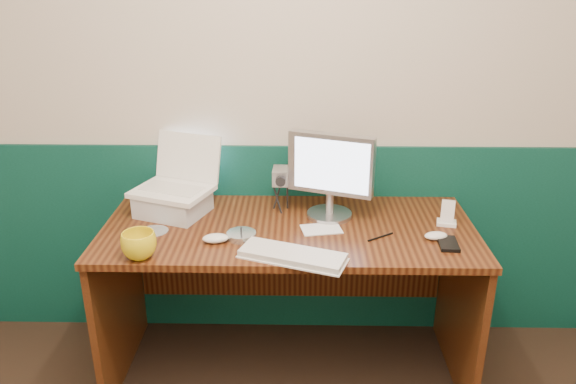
{
  "coord_description": "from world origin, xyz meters",
  "views": [
    {
      "loc": [
        0.07,
        -0.81,
        1.79
      ],
      "look_at": [
        0.03,
        1.23,
        0.97
      ],
      "focal_mm": 35.0,
      "sensor_mm": 36.0,
      "label": 1
    }
  ],
  "objects_px": {
    "laptop": "(170,165)",
    "mug": "(139,245)",
    "desk": "(289,301)",
    "camcorder": "(281,189)",
    "monitor": "(330,177)",
    "keyboard": "(293,256)"
  },
  "relations": [
    {
      "from": "keyboard",
      "to": "camcorder",
      "type": "relative_size",
      "value": 1.94
    },
    {
      "from": "desk",
      "to": "laptop",
      "type": "relative_size",
      "value": 4.92
    },
    {
      "from": "laptop",
      "to": "keyboard",
      "type": "bearing_deg",
      "value": -17.04
    },
    {
      "from": "mug",
      "to": "monitor",
      "type": "bearing_deg",
      "value": 28.22
    },
    {
      "from": "laptop",
      "to": "mug",
      "type": "bearing_deg",
      "value": -75.35
    },
    {
      "from": "mug",
      "to": "camcorder",
      "type": "relative_size",
      "value": 0.65
    },
    {
      "from": "desk",
      "to": "mug",
      "type": "relative_size",
      "value": 11.89
    },
    {
      "from": "desk",
      "to": "laptop",
      "type": "distance_m",
      "value": 0.81
    },
    {
      "from": "monitor",
      "to": "camcorder",
      "type": "relative_size",
      "value": 1.81
    },
    {
      "from": "desk",
      "to": "camcorder",
      "type": "relative_size",
      "value": 7.71
    },
    {
      "from": "laptop",
      "to": "monitor",
      "type": "height_order",
      "value": "monitor"
    },
    {
      "from": "desk",
      "to": "camcorder",
      "type": "height_order",
      "value": "camcorder"
    },
    {
      "from": "laptop",
      "to": "camcorder",
      "type": "relative_size",
      "value": 1.57
    },
    {
      "from": "laptop",
      "to": "desk",
      "type": "bearing_deg",
      "value": 6.73
    },
    {
      "from": "camcorder",
      "to": "laptop",
      "type": "bearing_deg",
      "value": -172.63
    },
    {
      "from": "desk",
      "to": "laptop",
      "type": "height_order",
      "value": "laptop"
    },
    {
      "from": "laptop",
      "to": "camcorder",
      "type": "bearing_deg",
      "value": 26.13
    },
    {
      "from": "desk",
      "to": "laptop",
      "type": "xyz_separation_m",
      "value": [
        -0.52,
        0.13,
        0.61
      ]
    },
    {
      "from": "desk",
      "to": "monitor",
      "type": "bearing_deg",
      "value": 31.6
    },
    {
      "from": "monitor",
      "to": "camcorder",
      "type": "distance_m",
      "value": 0.24
    },
    {
      "from": "keyboard",
      "to": "mug",
      "type": "xyz_separation_m",
      "value": [
        -0.59,
        -0.0,
        0.04
      ]
    },
    {
      "from": "desk",
      "to": "monitor",
      "type": "distance_m",
      "value": 0.6
    }
  ]
}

